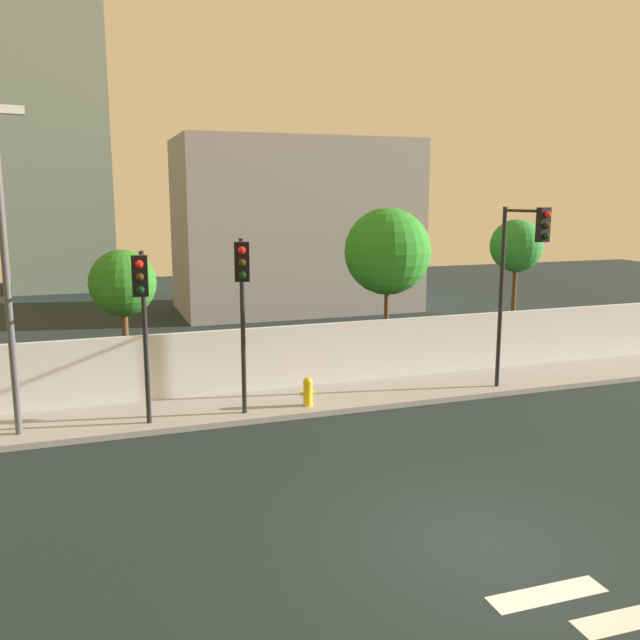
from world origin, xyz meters
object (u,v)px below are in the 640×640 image
object	(u,v)px
fire_hydrant	(308,390)
roadside_tree_midleft	(387,252)
roadside_tree_midright	(516,247)
traffic_light_left	(242,290)
roadside_tree_leftmost	(123,284)
street_lamp_curbside	(6,251)
traffic_light_center	(522,259)
traffic_light_right	(142,302)

from	to	relation	value
fire_hydrant	roadside_tree_midleft	xyz separation A→B (m)	(3.83, 3.43, 3.30)
roadside_tree_midright	traffic_light_left	bearing A→B (deg)	-158.45
roadside_tree_leftmost	traffic_light_left	bearing A→B (deg)	-58.95
roadside_tree_leftmost	roadside_tree_midleft	world-z (taller)	roadside_tree_midleft
roadside_tree_midleft	roadside_tree_midright	world-z (taller)	roadside_tree_midleft
roadside_tree_leftmost	street_lamp_curbside	bearing A→B (deg)	-126.24
traffic_light_center	traffic_light_left	bearing A→B (deg)	179.86
traffic_light_right	roadside_tree_leftmost	bearing A→B (deg)	92.76
fire_hydrant	roadside_tree_leftmost	distance (m)	6.15
traffic_light_right	street_lamp_curbside	xyz separation A→B (m)	(-2.80, 0.61, 1.19)
street_lamp_curbside	fire_hydrant	xyz separation A→B (m)	(6.99, 0.12, -3.87)
traffic_light_left	fire_hydrant	xyz separation A→B (m)	(1.88, 0.75, -2.86)
roadside_tree_midleft	roadside_tree_midright	bearing A→B (deg)	0.00
traffic_light_left	roadside_tree_midright	world-z (taller)	roadside_tree_midright
street_lamp_curbside	fire_hydrant	world-z (taller)	street_lamp_curbside
fire_hydrant	roadside_tree_midleft	bearing A→B (deg)	41.80
traffic_light_left	traffic_light_right	bearing A→B (deg)	179.49
roadside_tree_midleft	traffic_light_left	bearing A→B (deg)	-143.79
traffic_light_right	roadside_tree_midleft	world-z (taller)	roadside_tree_midleft
fire_hydrant	roadside_tree_leftmost	bearing A→B (deg)	142.04
street_lamp_curbside	roadside_tree_midleft	world-z (taller)	street_lamp_curbside
traffic_light_left	street_lamp_curbside	world-z (taller)	street_lamp_curbside
traffic_light_center	roadside_tree_leftmost	bearing A→B (deg)	157.87
traffic_light_left	traffic_light_right	xyz separation A→B (m)	(-2.32, 0.02, -0.17)
roadside_tree_leftmost	roadside_tree_midleft	bearing A→B (deg)	0.00
traffic_light_left	roadside_tree_midleft	size ratio (longest dim) A/B	0.85
traffic_light_center	traffic_light_right	world-z (taller)	traffic_light_center
traffic_light_center	roadside_tree_leftmost	world-z (taller)	traffic_light_center
traffic_light_right	fire_hydrant	world-z (taller)	traffic_light_right
roadside_tree_leftmost	roadside_tree_midleft	xyz separation A→B (m)	(8.22, 0.00, 0.69)
traffic_light_center	roadside_tree_midleft	world-z (taller)	traffic_light_center
traffic_light_left	roadside_tree_leftmost	world-z (taller)	traffic_light_left
traffic_light_left	traffic_light_right	distance (m)	2.32
traffic_light_center	traffic_light_right	size ratio (longest dim) A/B	1.23
traffic_light_center	traffic_light_right	xyz separation A→B (m)	(-10.12, 0.04, -0.67)
traffic_light_left	roadside_tree_midright	size ratio (longest dim) A/B	0.92
traffic_light_center	roadside_tree_midleft	bearing A→B (deg)	116.53
traffic_light_left	traffic_light_center	world-z (taller)	traffic_light_center
fire_hydrant	roadside_tree_leftmost	world-z (taller)	roadside_tree_leftmost
traffic_light_left	roadside_tree_leftmost	distance (m)	4.88
roadside_tree_leftmost	roadside_tree_midright	bearing A→B (deg)	0.00
traffic_light_center	fire_hydrant	size ratio (longest dim) A/B	6.75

